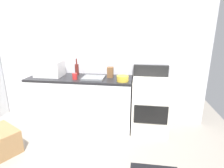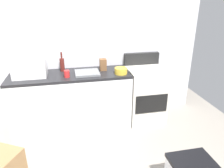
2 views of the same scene
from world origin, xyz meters
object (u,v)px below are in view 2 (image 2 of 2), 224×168
at_px(knife_block, 103,65).
at_px(mixing_bowl, 121,71).
at_px(stove_oven, 145,93).
at_px(wine_bottle, 62,64).
at_px(coffee_mug, 67,74).
at_px(microwave, 30,67).

distance_m(knife_block, mixing_bowl, 0.33).
relative_size(stove_oven, knife_block, 6.11).
height_order(wine_bottle, coffee_mug, wine_bottle).
relative_size(microwave, wine_bottle, 1.53).
distance_m(microwave, wine_bottle, 0.48).
distance_m(microwave, mixing_bowl, 1.33).
relative_size(coffee_mug, mixing_bowl, 0.53).
bearing_deg(knife_block, microwave, -176.89).
bearing_deg(microwave, stove_oven, -0.49).
height_order(coffee_mug, mixing_bowl, coffee_mug).
bearing_deg(coffee_mug, stove_oven, 6.32).
bearing_deg(stove_oven, mixing_bowl, -162.01).
height_order(wine_bottle, mixing_bowl, wine_bottle).
bearing_deg(wine_bottle, mixing_bowl, -19.77).
xyz_separation_m(stove_oven, microwave, (-1.78, 0.02, 0.57)).
bearing_deg(microwave, wine_bottle, 17.52).
distance_m(microwave, knife_block, 1.08).
bearing_deg(knife_block, wine_bottle, 172.30).
height_order(microwave, wine_bottle, wine_bottle).
bearing_deg(coffee_mug, knife_block, 20.76).
relative_size(knife_block, mixing_bowl, 0.95).
bearing_deg(stove_oven, knife_block, 173.93).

